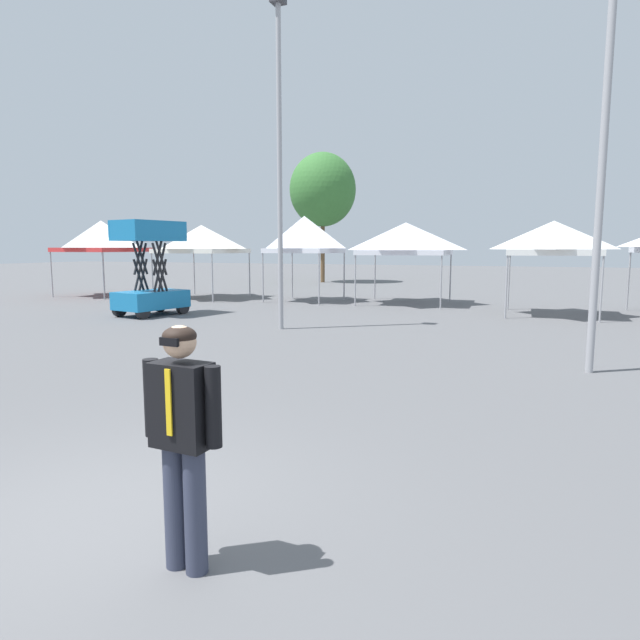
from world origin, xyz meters
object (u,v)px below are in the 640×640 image
Objects in this scene: canopy_tent_far_right at (406,239)px; canopy_tent_right_of_center at (202,239)px; canopy_tent_behind_center at (553,238)px; person_foreground at (183,431)px; scissor_lift at (151,285)px; canopy_tent_left_of_center at (304,235)px; light_pole_near_lift at (279,146)px; light_pole_opposite_side at (604,138)px; canopy_tent_behind_right at (102,236)px; tree_behind_tents_center at (323,190)px.

canopy_tent_right_of_center is at bearing -173.57° from canopy_tent_far_right.
person_foreground is at bearing -98.54° from canopy_tent_behind_center.
canopy_tent_left_of_center is at bearing 67.05° from scissor_lift.
light_pole_near_lift reaches higher than light_pole_opposite_side.
person_foreground is at bearing -45.56° from canopy_tent_behind_right.
light_pole_opposite_side reaches higher than canopy_tent_right_of_center.
tree_behind_tents_center is at bearing 108.48° from light_pole_near_lift.
canopy_tent_left_of_center is at bearing -172.96° from canopy_tent_far_right.
tree_behind_tents_center is at bearing 86.72° from canopy_tent_right_of_center.
canopy_tent_left_of_center is 15.10m from light_pole_opposite_side.
canopy_tent_left_of_center is 0.99× the size of canopy_tent_far_right.
canopy_tent_behind_center is 20.28m from tree_behind_tents_center.
light_pole_near_lift is at bearing -44.32° from canopy_tent_right_of_center.
canopy_tent_far_right is at bearing 45.30° from scissor_lift.
person_foreground is (17.44, -17.78, -1.82)m from canopy_tent_behind_right.
scissor_lift is 1.80× the size of person_foreground.
light_pole_near_lift is at bearing -12.71° from scissor_lift.
light_pole_near_lift is 8.31m from light_pole_opposite_side.
light_pole_opposite_side is (3.19, 8.10, 3.19)m from person_foreground.
light_pole_near_lift reaches higher than canopy_tent_behind_center.
scissor_lift is at bearing -71.53° from canopy_tent_right_of_center.
canopy_tent_left_of_center is 7.50m from scissor_lift.
light_pole_near_lift reaches higher than person_foreground.
canopy_tent_far_right is at bearing 158.70° from canopy_tent_behind_center.
canopy_tent_right_of_center is at bearing 135.68° from light_pole_near_lift.
canopy_tent_behind_right is 10.21m from canopy_tent_left_of_center.
canopy_tent_behind_right is at bearing -173.51° from canopy_tent_far_right.
canopy_tent_right_of_center is 4.93m from canopy_tent_left_of_center.
canopy_tent_right_of_center is 1.04× the size of scissor_lift.
tree_behind_tents_center is (-1.32, 19.28, 5.09)m from scissor_lift.
canopy_tent_left_of_center reaches higher than person_foreground.
light_pole_opposite_side is 27.64m from tree_behind_tents_center.
canopy_tent_far_right is 10.29m from scissor_lift.
scissor_lift is at bearing -112.95° from canopy_tent_left_of_center.
light_pole_opposite_side is (10.47, -10.79, 1.36)m from canopy_tent_left_of_center.
canopy_tent_behind_center is at bearing -4.38° from canopy_tent_right_of_center.
canopy_tent_behind_right reaches higher than canopy_tent_right_of_center.
scissor_lift is 0.36× the size of light_pole_near_lift.
light_pole_opposite_side reaches higher than person_foreground.
light_pole_near_lift is at bearing -71.52° from tree_behind_tents_center.
canopy_tent_left_of_center is 0.41× the size of light_pole_near_lift.
tree_behind_tents_center is at bearing 109.96° from person_foreground.
tree_behind_tents_center reaches higher than scissor_lift.
canopy_tent_behind_center is 1.00× the size of scissor_lift.
canopy_tent_right_of_center is 22.12m from person_foreground.
light_pole_opposite_side is (13.31, -4.10, 3.20)m from scissor_lift.
canopy_tent_right_of_center is at bearing -174.11° from canopy_tent_left_of_center.
canopy_tent_far_right is 1.15× the size of canopy_tent_behind_center.
canopy_tent_behind_right is 0.98× the size of canopy_tent_left_of_center.
person_foreground is at bearing -111.46° from light_pole_opposite_side.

